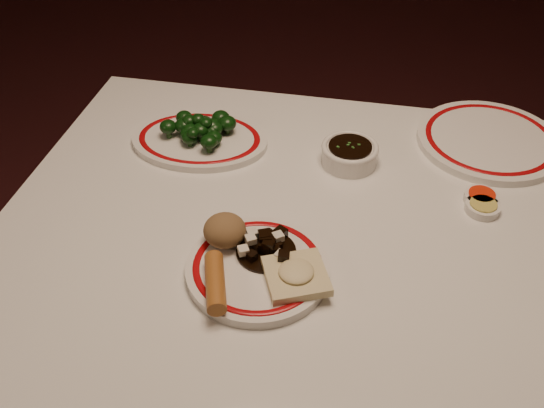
{
  "coord_description": "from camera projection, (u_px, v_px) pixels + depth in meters",
  "views": [
    {
      "loc": [
        0.06,
        -0.81,
        1.49
      ],
      "look_at": [
        -0.1,
        -0.01,
        0.8
      ],
      "focal_mm": 40.0,
      "sensor_mm": 36.0,
      "label": 1
    }
  ],
  "objects": [
    {
      "name": "dining_table",
      "position": [
        323.0,
        263.0,
        1.15
      ],
      "size": [
        1.2,
        0.9,
        0.75
      ],
      "color": "white",
      "rests_on": "ground"
    },
    {
      "name": "main_plate",
      "position": [
        258.0,
        268.0,
        1.0
      ],
      "size": [
        0.24,
        0.24,
        0.02
      ],
      "color": "white",
      "rests_on": "dining_table"
    },
    {
      "name": "rice_mound",
      "position": [
        225.0,
        230.0,
        1.02
      ],
      "size": [
        0.07,
        0.07,
        0.05
      ],
      "primitive_type": "ellipsoid",
      "color": "brown",
      "rests_on": "main_plate"
    },
    {
      "name": "spring_roll",
      "position": [
        215.0,
        282.0,
        0.95
      ],
      "size": [
        0.06,
        0.12,
        0.03
      ],
      "primitive_type": "cylinder",
      "rotation": [
        1.57,
        0.0,
        0.31
      ],
      "color": "#AA6629",
      "rests_on": "main_plate"
    },
    {
      "name": "fried_wonton",
      "position": [
        296.0,
        275.0,
        0.97
      ],
      "size": [
        0.13,
        0.13,
        0.03
      ],
      "color": "beige",
      "rests_on": "main_plate"
    },
    {
      "name": "stirfry_heap",
      "position": [
        267.0,
        246.0,
        1.02
      ],
      "size": [
        0.1,
        0.1,
        0.03
      ],
      "color": "black",
      "rests_on": "main_plate"
    },
    {
      "name": "broccoli_plate",
      "position": [
        200.0,
        140.0,
        1.29
      ],
      "size": [
        0.3,
        0.26,
        0.02
      ],
      "color": "white",
      "rests_on": "dining_table"
    },
    {
      "name": "broccoli_pile",
      "position": [
        202.0,
        127.0,
        1.27
      ],
      "size": [
        0.16,
        0.13,
        0.05
      ],
      "color": "#23471C",
      "rests_on": "broccoli_plate"
    },
    {
      "name": "soy_bowl",
      "position": [
        349.0,
        155.0,
        1.23
      ],
      "size": [
        0.11,
        0.11,
        0.04
      ],
      "color": "white",
      "rests_on": "dining_table"
    },
    {
      "name": "sweet_sour_dish",
      "position": [
        481.0,
        197.0,
        1.14
      ],
      "size": [
        0.06,
        0.06,
        0.02
      ],
      "color": "white",
      "rests_on": "dining_table"
    },
    {
      "name": "mustard_dish",
      "position": [
        483.0,
        207.0,
        1.12
      ],
      "size": [
        0.06,
        0.06,
        0.02
      ],
      "color": "white",
      "rests_on": "dining_table"
    },
    {
      "name": "far_plate",
      "position": [
        489.0,
        140.0,
        1.29
      ],
      "size": [
        0.34,
        0.34,
        0.02
      ],
      "color": "white",
      "rests_on": "dining_table"
    }
  ]
}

